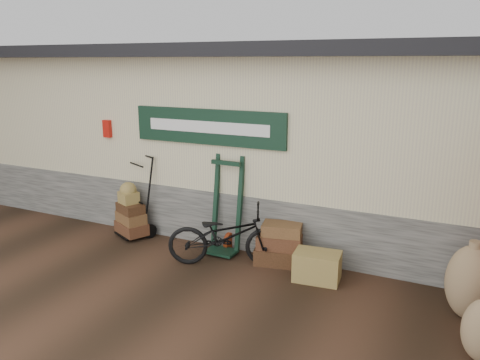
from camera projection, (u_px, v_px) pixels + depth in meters
name	position (u px, v px, depth m)	size (l,w,h in m)	color
ground	(195.00, 271.00, 6.74)	(80.00, 80.00, 0.00)	black
station_building	(269.00, 134.00, 8.74)	(14.40, 4.10, 3.20)	#4C4C47
porter_trolley	(138.00, 195.00, 7.99)	(0.71, 0.53, 1.42)	black
green_barrow	(226.00, 205.00, 7.27)	(0.55, 0.47, 1.53)	black
suitcase_stack	(280.00, 243.00, 6.94)	(0.71, 0.45, 0.63)	#352111
wicker_hamper	(317.00, 266.00, 6.42)	(0.62, 0.41, 0.41)	olive
bicycle	(226.00, 232.00, 6.84)	(1.73, 0.60, 1.01)	black
burlap_sack_left	(471.00, 283.00, 5.41)	(0.57, 0.48, 0.91)	olive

